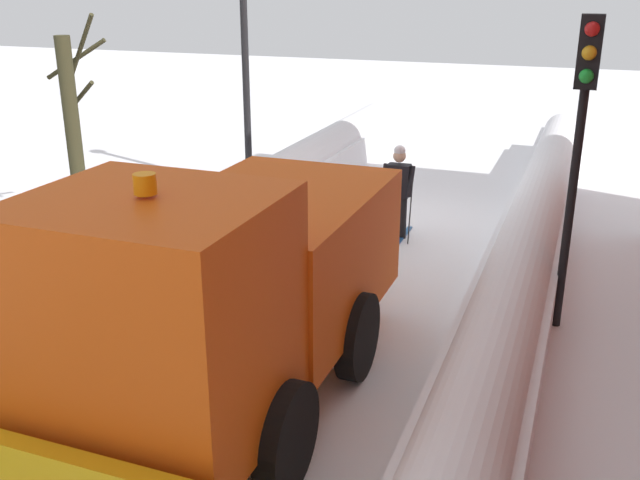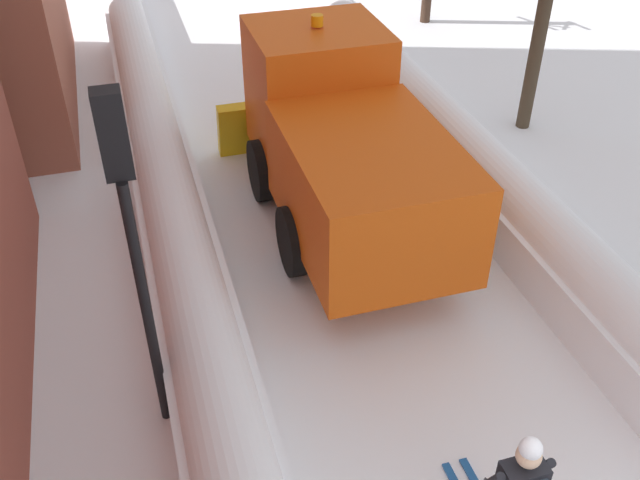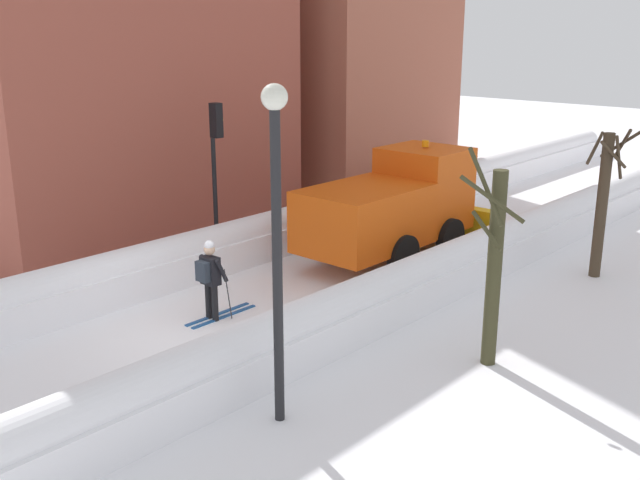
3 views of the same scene
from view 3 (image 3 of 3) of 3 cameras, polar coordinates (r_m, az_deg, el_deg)
The scene contains 10 objects.
ground_plane at distance 22.88m, azimuth 9.49°, elevation 0.28°, with size 80.00×80.00×0.00m, color white.
snowbank_left at distance 24.22m, azimuth 4.22°, elevation 2.75°, with size 1.10×36.00×1.22m.
snowbank_right at distance 21.48m, azimuth 15.57°, elevation 0.37°, with size 1.10×36.00×1.20m.
building_brick_near at distance 23.83m, azimuth -16.27°, elevation 11.65°, with size 7.23×9.85×9.11m.
plow_truck at distance 20.25m, azimuth 5.77°, elevation 2.65°, with size 3.20×5.98×3.12m.
skier at distance 16.15m, azimuth -8.46°, elevation -2.79°, with size 0.62×1.80×1.81m.
traffic_light_pole at distance 19.80m, azimuth -8.00°, elevation 6.77°, with size 0.28×0.42×4.27m.
street_lamp at distance 11.21m, azimuth -3.38°, elevation 1.71°, with size 0.40×0.40×5.43m.
bare_tree_near at distance 13.96m, azimuth 13.26°, elevation -1.89°, with size 1.27×0.71×4.14m.
bare_tree_mid at distance 19.82m, azimuth 21.02°, elevation 2.93°, with size 1.15×1.19×3.87m.
Camera 3 is at (11.70, -8.64, 6.25)m, focal length 41.46 mm.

